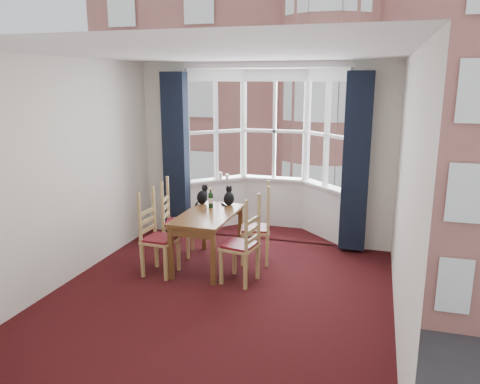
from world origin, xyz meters
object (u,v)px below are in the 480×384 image
at_px(dining_table, 208,221).
at_px(wine_bottle, 211,199).
at_px(chair_left_far, 172,223).
at_px(candle_tall, 221,176).
at_px(chair_left_near, 154,239).
at_px(chair_right_near, 246,248).
at_px(cat_right, 229,197).
at_px(chair_right_far, 262,230).
at_px(cat_left, 203,196).
at_px(candle_short, 227,176).

relative_size(dining_table, wine_bottle, 4.54).
relative_size(chair_left_far, candle_tall, 7.53).
height_order(chair_left_near, wine_bottle, wine_bottle).
distance_m(chair_right_near, cat_right, 1.14).
bearing_deg(chair_left_near, chair_right_far, 32.03).
bearing_deg(chair_left_far, cat_right, 18.15).
relative_size(wine_bottle, candle_tall, 2.29).
xyz_separation_m(chair_left_near, candle_tall, (0.21, 2.13, 0.46)).
bearing_deg(cat_left, candle_short, 90.79).
relative_size(wine_bottle, candle_short, 3.14).
bearing_deg(chair_left_near, chair_right_near, 1.49).
distance_m(chair_right_near, candle_short, 2.36).
xyz_separation_m(dining_table, wine_bottle, (-0.07, 0.30, 0.23)).
distance_m(chair_left_far, candle_short, 1.56).
xyz_separation_m(chair_left_far, chair_right_far, (1.33, 0.09, 0.00)).
distance_m(chair_left_near, chair_right_near, 1.26).
xyz_separation_m(cat_left, wine_bottle, (0.20, -0.18, 0.01)).
xyz_separation_m(chair_right_far, candle_tall, (-1.06, 1.33, 0.46)).
bearing_deg(wine_bottle, chair_right_near, -44.70).
height_order(dining_table, candle_tall, candle_tall).
xyz_separation_m(chair_left_far, candle_short, (0.38, 1.45, 0.44)).
relative_size(dining_table, cat_right, 4.38).
bearing_deg(candle_tall, chair_right_near, -63.44).
height_order(cat_left, wine_bottle, cat_left).
bearing_deg(chair_left_far, chair_left_near, -84.93).
relative_size(chair_left_near, chair_right_far, 1.00).
distance_m(wine_bottle, candle_tall, 1.41).
height_order(chair_left_near, cat_right, cat_right).
height_order(cat_left, candle_short, cat_left).
distance_m(chair_right_near, candle_tall, 2.38).
bearing_deg(cat_right, candle_tall, 114.28).
bearing_deg(cat_right, cat_left, -175.59).
bearing_deg(chair_right_near, cat_left, 135.59).
bearing_deg(candle_short, candle_tall, -164.45).
bearing_deg(chair_left_far, candle_short, 75.26).
bearing_deg(candle_short, wine_bottle, -81.40).
xyz_separation_m(cat_right, wine_bottle, (-0.20, -0.22, 0.01)).
height_order(chair_left_far, candle_tall, candle_tall).
bearing_deg(chair_right_far, chair_left_far, -176.20).
height_order(chair_left_near, chair_left_far, same).
xyz_separation_m(chair_left_near, chair_right_near, (1.26, 0.03, 0.00)).
bearing_deg(chair_left_near, candle_short, 81.59).
relative_size(chair_left_far, wine_bottle, 3.28).
bearing_deg(chair_left_far, cat_left, 30.05).
xyz_separation_m(dining_table, candle_tall, (-0.39, 1.68, 0.29)).
height_order(chair_right_far, cat_right, cat_right).
relative_size(dining_table, chair_left_far, 1.38).
bearing_deg(candle_short, chair_right_near, -66.15).
distance_m(chair_left_far, chair_right_near, 1.48).
height_order(chair_right_far, candle_tall, candle_tall).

